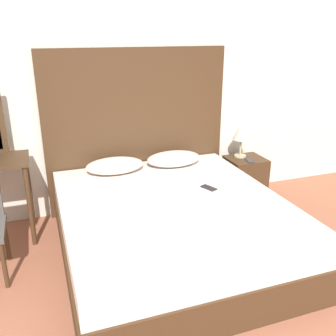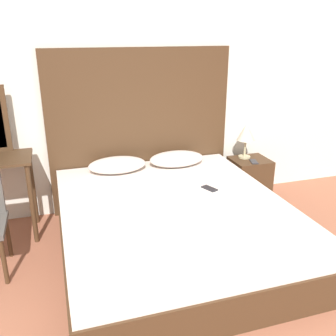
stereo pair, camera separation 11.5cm
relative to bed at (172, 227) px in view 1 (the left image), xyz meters
The scene contains 9 objects.
wall_back 1.58m from the bed, 82.51° to the left, with size 10.00×0.06×2.70m.
bed is the anchor object (origin of this frame).
headboard 1.22m from the bed, 90.00° to the left, with size 1.94×0.05×1.71m.
pillow_left 0.93m from the bed, 111.36° to the left, with size 0.58×0.36×0.14m.
pillow_right 0.93m from the bed, 68.64° to the left, with size 0.58×0.36×0.14m.
phone_on_bed 0.49m from the bed, 16.37° to the left, with size 0.12×0.17×0.01m.
nightstand 1.46m from the bed, 34.17° to the left, with size 0.42×0.37×0.49m.
table_lamp 1.56m from the bed, 37.44° to the left, with size 0.20×0.20×0.41m.
phone_on_nightstand 1.42m from the bed, 31.27° to the left, with size 0.11×0.16×0.01m.
Camera 1 is at (-1.15, -1.10, 1.87)m, focal length 40.00 mm.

